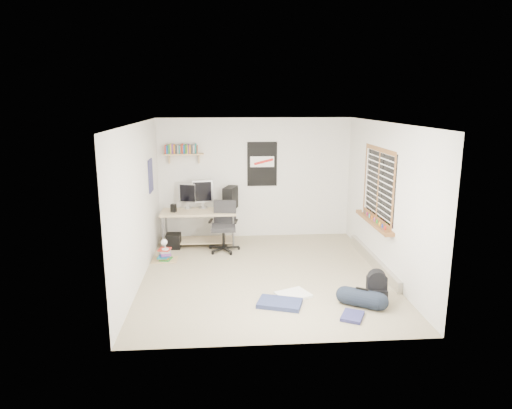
{
  "coord_description": "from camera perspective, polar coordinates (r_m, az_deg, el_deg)",
  "views": [
    {
      "loc": [
        -0.67,
        -7.14,
        2.85
      ],
      "look_at": [
        -0.12,
        0.36,
        1.12
      ],
      "focal_mm": 32.0,
      "sensor_mm": 36.0,
      "label": 1
    }
  ],
  "objects": [
    {
      "name": "office_chair",
      "position": [
        8.75,
        -4.1,
        -2.73
      ],
      "size": [
        0.73,
        0.73,
        0.97
      ],
      "primitive_type": "cube",
      "rotation": [
        0.0,
        0.0,
        -0.16
      ],
      "color": "#232326",
      "rests_on": "floor"
    },
    {
      "name": "pc_tower",
      "position": [
        9.3,
        -3.22,
        0.82
      ],
      "size": [
        0.33,
        0.48,
        0.46
      ],
      "primitive_type": "cube",
      "rotation": [
        0.0,
        0.0,
        -0.32
      ],
      "color": "black",
      "rests_on": "desk"
    },
    {
      "name": "left_wall",
      "position": [
        7.44,
        -14.45,
        0.12
      ],
      "size": [
        0.01,
        4.5,
        2.5
      ],
      "primitive_type": "cube",
      "color": "silver",
      "rests_on": "ground"
    },
    {
      "name": "jeans_b",
      "position": [
        6.41,
        11.96,
        -13.49
      ],
      "size": [
        0.4,
        0.44,
        0.04
      ],
      "primitive_type": "cube",
      "rotation": [
        0.0,
        0.0,
        1.1
      ],
      "color": "navy",
      "rests_on": "floor"
    },
    {
      "name": "monitor_right",
      "position": [
        9.3,
        -6.67,
        0.74
      ],
      "size": [
        0.42,
        0.17,
        0.45
      ],
      "primitive_type": "cube",
      "rotation": [
        0.0,
        0.0,
        0.17
      ],
      "color": "#A1A1A6",
      "rests_on": "desk"
    },
    {
      "name": "jeans_a",
      "position": [
        6.63,
        2.98,
        -12.23
      ],
      "size": [
        0.7,
        0.56,
        0.07
      ],
      "primitive_type": "cube",
      "rotation": [
        0.0,
        0.0,
        -0.32
      ],
      "color": "navy",
      "rests_on": "floor"
    },
    {
      "name": "floor",
      "position": [
        7.72,
        1.07,
        -8.75
      ],
      "size": [
        4.0,
        4.5,
        0.01
      ],
      "primitive_type": "cube",
      "color": "gray",
      "rests_on": "ground"
    },
    {
      "name": "back_wall",
      "position": [
        9.56,
        -0.14,
        3.31
      ],
      "size": [
        4.0,
        0.01,
        2.5
      ],
      "primitive_type": "cube",
      "color": "silver",
      "rests_on": "ground"
    },
    {
      "name": "baseboard_heater",
      "position": [
        8.36,
        14.44,
        -6.75
      ],
      "size": [
        0.08,
        2.5,
        0.18
      ],
      "primitive_type": "cube",
      "color": "#B7B2A8",
      "rests_on": "floor"
    },
    {
      "name": "desk_lamp",
      "position": [
        8.38,
        -11.33,
        -4.45
      ],
      "size": [
        0.18,
        0.23,
        0.21
      ],
      "primitive_type": "cube",
      "rotation": [
        0.0,
        0.0,
        0.29
      ],
      "color": "silver",
      "rests_on": "book_stack"
    },
    {
      "name": "desk",
      "position": [
        9.18,
        -7.14,
        -2.86
      ],
      "size": [
        1.56,
        0.87,
        0.67
      ],
      "primitive_type": "cube",
      "rotation": [
        0.0,
        0.0,
        0.16
      ],
      "color": "tan",
      "rests_on": "floor"
    },
    {
      "name": "right_wall",
      "position": [
        7.79,
        15.95,
        0.6
      ],
      "size": [
        0.01,
        4.5,
        2.5
      ],
      "primitive_type": "cube",
      "color": "silver",
      "rests_on": "ground"
    },
    {
      "name": "poster_left_wall",
      "position": [
        8.55,
        -13.04,
        3.53
      ],
      "size": [
        0.02,
        0.42,
        0.6
      ],
      "primitive_type": "cube",
      "color": "navy",
      "rests_on": "left_wall"
    },
    {
      "name": "book_stack",
      "position": [
        8.47,
        -11.38,
        -5.9
      ],
      "size": [
        0.51,
        0.44,
        0.31
      ],
      "primitive_type": "cube",
      "rotation": [
        0.0,
        0.0,
        -0.15
      ],
      "color": "brown",
      "rests_on": "floor"
    },
    {
      "name": "speaker_right",
      "position": [
        9.19,
        -3.92,
        -0.2
      ],
      "size": [
        0.11,
        0.11,
        0.18
      ],
      "primitive_type": "cube",
      "rotation": [
        0.0,
        0.0,
        -0.21
      ],
      "color": "black",
      "rests_on": "desk"
    },
    {
      "name": "monitor_left",
      "position": [
        9.33,
        -8.58,
        0.53
      ],
      "size": [
        0.37,
        0.19,
        0.39
      ],
      "primitive_type": "cube",
      "rotation": [
        0.0,
        0.0,
        -0.3
      ],
      "color": "#AFAEB4",
      "rests_on": "desk"
    },
    {
      "name": "duffel_bag",
      "position": [
        6.71,
        13.09,
        -11.24
      ],
      "size": [
        0.35,
        0.35,
        0.5
      ],
      "primitive_type": "cylinder",
      "rotation": [
        0.0,
        0.0,
        -0.56
      ],
      "color": "black",
      "rests_on": "floor"
    },
    {
      "name": "wall_shelf",
      "position": [
        9.38,
        -9.02,
        6.23
      ],
      "size": [
        0.8,
        0.22,
        0.24
      ],
      "primitive_type": "cube",
      "color": "tan",
      "rests_on": "back_wall"
    },
    {
      "name": "keyboard",
      "position": [
        8.98,
        -6.82,
        -1.11
      ],
      "size": [
        0.46,
        0.19,
        0.02
      ],
      "primitive_type": "cube",
      "rotation": [
        0.0,
        0.0,
        0.09
      ],
      "color": "black",
      "rests_on": "desk"
    },
    {
      "name": "tshirt",
      "position": [
        6.94,
        4.68,
        -11.17
      ],
      "size": [
        0.57,
        0.54,
        0.04
      ],
      "primitive_type": "cube",
      "rotation": [
        0.0,
        0.0,
        0.42
      ],
      "color": "silver",
      "rests_on": "floor"
    },
    {
      "name": "ceiling",
      "position": [
        7.18,
        1.15,
        10.2
      ],
      "size": [
        4.0,
        4.5,
        0.01
      ],
      "primitive_type": "cube",
      "color": "white",
      "rests_on": "ground"
    },
    {
      "name": "subwoofer",
      "position": [
        9.13,
        -10.26,
        -4.54
      ],
      "size": [
        0.29,
        0.29,
        0.31
      ],
      "primitive_type": "cube",
      "rotation": [
        0.0,
        0.0,
        -0.04
      ],
      "color": "black",
      "rests_on": "floor"
    },
    {
      "name": "window",
      "position": [
        8.01,
        14.94,
        2.45
      ],
      "size": [
        0.1,
        1.5,
        1.26
      ],
      "primitive_type": "cube",
      "color": "brown",
      "rests_on": "right_wall"
    },
    {
      "name": "speaker_left",
      "position": [
        9.08,
        -10.27,
        -0.53
      ],
      "size": [
        0.12,
        0.12,
        0.19
      ],
      "primitive_type": "cube",
      "rotation": [
        0.0,
        0.0,
        -0.32
      ],
      "color": "black",
      "rests_on": "desk"
    },
    {
      "name": "backpack",
      "position": [
        6.86,
        14.83,
        -10.23
      ],
      "size": [
        0.32,
        0.27,
        0.37
      ],
      "primitive_type": "cube",
      "rotation": [
        0.0,
        0.0,
        -0.19
      ],
      "color": "black",
      "rests_on": "floor"
    },
    {
      "name": "poster_back_wall",
      "position": [
        9.5,
        0.77,
        5.08
      ],
      "size": [
        0.62,
        0.03,
        0.92
      ],
      "primitive_type": "cube",
      "color": "black",
      "rests_on": "back_wall"
    }
  ]
}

